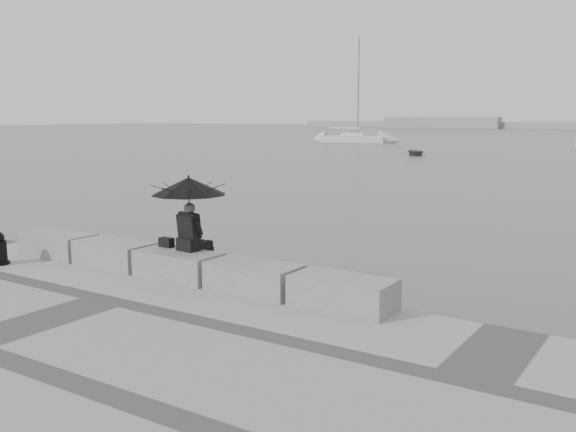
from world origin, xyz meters
The scene contains 10 objects.
ground centered at (0.00, 0.00, 0.00)m, with size 360.00×360.00×0.00m, color #4F5254.
stone_block_far_left centered at (-3.40, -0.45, 0.75)m, with size 1.60×0.80×0.50m, color slate.
stone_block_left centered at (-1.70, -0.45, 0.75)m, with size 1.60×0.80×0.50m, color slate.
stone_block_centre centered at (0.00, -0.45, 0.75)m, with size 1.60×0.80×0.50m, color slate.
stone_block_right centered at (1.70, -0.45, 0.75)m, with size 1.60×0.80×0.50m, color slate.
stone_block_far_right centered at (3.40, -0.45, 0.75)m, with size 1.60×0.80×0.50m, color slate.
seated_person centered at (0.10, -0.25, 2.05)m, with size 1.37×1.37×1.39m.
bag centered at (-0.48, -0.26, 1.09)m, with size 0.28×0.16×0.18m, color black.
sailboat_left centered at (-29.21, 63.16, 0.52)m, with size 8.42×3.85×12.90m.
dinghy centered at (-13.08, 43.47, 0.25)m, with size 2.93×1.24×0.50m, color slate.
Camera 1 is at (7.91, -8.94, 3.48)m, focal length 40.00 mm.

